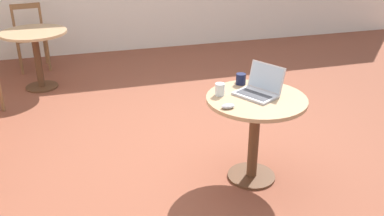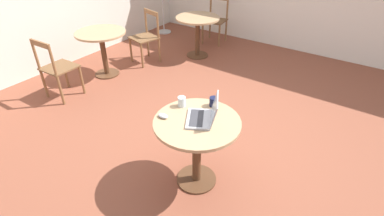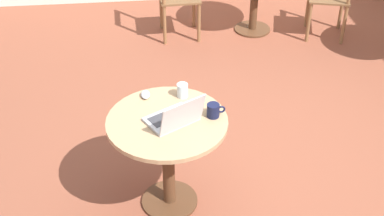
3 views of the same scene
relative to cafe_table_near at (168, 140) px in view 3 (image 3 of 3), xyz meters
name	(u,v)px [view 3 (image 3 of 3)]	position (x,y,z in m)	size (l,w,h in m)	color
ground_plane	(258,174)	(0.67, 0.21, -0.55)	(16.00, 16.00, 0.00)	brown
cafe_table_near	(168,140)	(0.00, 0.00, 0.00)	(0.77, 0.77, 0.71)	#51331E
laptop	(175,117)	(0.05, -0.04, 0.21)	(0.40, 0.38, 0.22)	#B7B7BC
mouse	(145,94)	(-0.12, 0.28, 0.18)	(0.06, 0.10, 0.03)	#B7B7BC
mug	(214,110)	(0.29, 0.01, 0.21)	(0.12, 0.08, 0.09)	#141938
drinking_glass	(182,90)	(0.12, 0.25, 0.21)	(0.07, 0.07, 0.09)	silver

